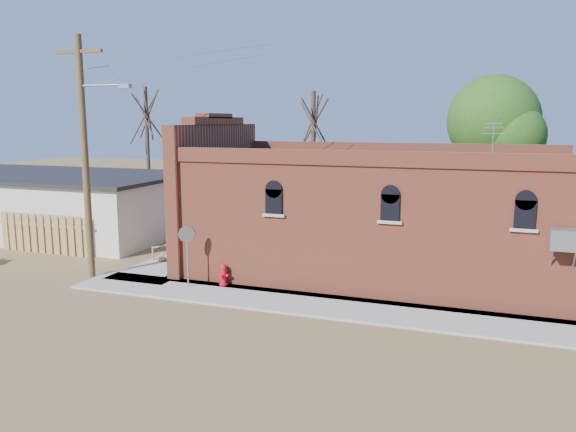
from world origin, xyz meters
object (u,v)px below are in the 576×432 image
(fire_hydrant, at_px, (224,275))
(trash_barrel, at_px, (181,249))
(brick_bar, at_px, (370,214))
(utility_pole, at_px, (86,153))
(stop_sign, at_px, (187,240))

(fire_hydrant, height_order, trash_barrel, trash_barrel)
(brick_bar, relative_size, utility_pole, 1.82)
(brick_bar, xyz_separation_m, utility_pole, (-9.79, -4.29, 2.43))
(utility_pole, xyz_separation_m, stop_sign, (4.14, -0.00, -2.99))
(fire_hydrant, bearing_deg, utility_pole, -160.35)
(stop_sign, xyz_separation_m, trash_barrel, (-2.22, 3.35, -1.25))
(trash_barrel, bearing_deg, brick_bar, 6.91)
(fire_hydrant, xyz_separation_m, stop_sign, (-1.11, -0.60, 1.32))
(utility_pole, height_order, fire_hydrant, utility_pole)
(utility_pole, bearing_deg, stop_sign, -0.06)
(stop_sign, relative_size, trash_barrel, 2.43)
(utility_pole, bearing_deg, fire_hydrant, 6.48)
(brick_bar, relative_size, fire_hydrant, 21.18)
(fire_hydrant, height_order, stop_sign, stop_sign)
(fire_hydrant, bearing_deg, brick_bar, 52.36)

